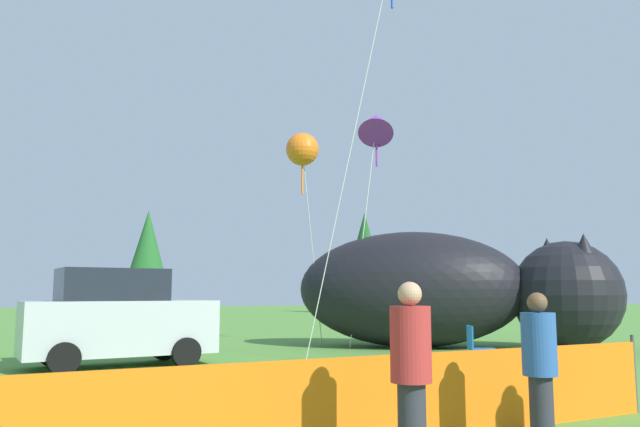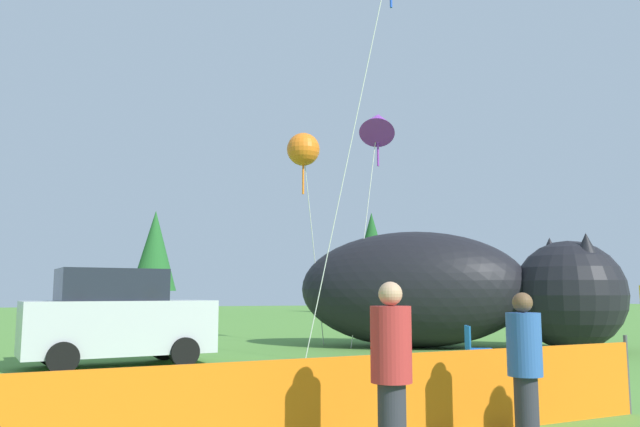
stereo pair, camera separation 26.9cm
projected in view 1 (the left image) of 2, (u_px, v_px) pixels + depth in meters
name	position (u px, v px, depth m)	size (l,w,h in m)	color
ground_plane	(392.00, 380.00, 11.23)	(120.00, 120.00, 0.00)	#548C38
parked_car	(118.00, 319.00, 13.32)	(4.16, 2.41, 2.07)	#B7BCC1
folding_chair	(477.00, 345.00, 12.26)	(0.66, 0.66, 0.92)	#1959A5
inflatable_cat	(447.00, 294.00, 17.79)	(8.85, 6.66, 3.31)	black
safety_fence	(395.00, 399.00, 6.55)	(7.52, 1.17, 1.01)	orange
spectator_in_red_shirt	(540.00, 364.00, 6.23)	(0.34, 0.34, 1.57)	#2D2D38
spectator_in_blue_shirt	(411.00, 369.00, 5.45)	(0.36, 0.36, 1.67)	#2D2D38
kite_orange_flower	(302.00, 150.00, 17.83)	(1.51, 1.79, 6.11)	silver
kite_purple_delta	(376.00, 124.00, 18.61)	(1.68, 1.74, 7.27)	silver
horizon_tree_east	(147.00, 251.00, 40.74)	(2.90, 2.90, 6.92)	brown
horizon_tree_west	(365.00, 251.00, 46.91)	(3.16, 3.16, 7.55)	brown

